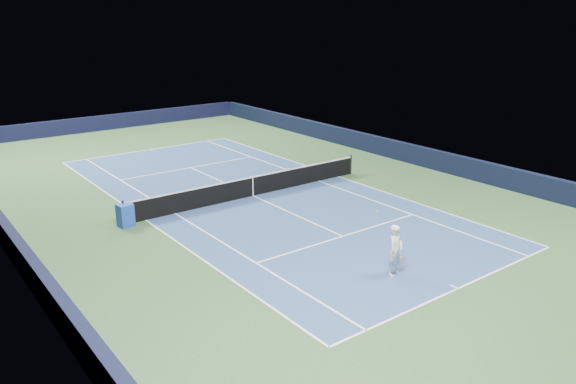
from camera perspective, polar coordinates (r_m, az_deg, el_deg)
ground at (r=27.07m, az=-3.58°, el=-0.40°), size 40.00×40.00×0.00m
wall_far at (r=44.37m, az=-18.02°, el=6.73°), size 22.00×0.35×1.10m
wall_right at (r=33.85m, az=11.88°, el=3.96°), size 0.35×40.00×1.10m
wall_left at (r=23.14m, az=-26.59°, el=-4.14°), size 0.35×40.00×1.10m
court_surface at (r=27.07m, az=-3.58°, el=-0.39°), size 10.97×23.77×0.01m
baseline_far at (r=37.21m, az=-13.79°, el=4.22°), size 10.97×0.08×0.00m
baseline_near at (r=19.05m, az=16.91°, el=-9.36°), size 10.97×0.08×0.00m
sideline_doubles_right at (r=30.28m, az=5.09°, el=1.58°), size 0.08×23.77×0.00m
sideline_doubles_left at (r=24.66m, az=-14.27°, el=-2.78°), size 0.08×23.77×0.00m
sideline_singles_right at (r=29.42m, az=3.11°, el=1.13°), size 0.08×23.77×0.00m
sideline_singles_left at (r=25.17m, az=-11.41°, el=-2.14°), size 0.08×23.77×0.00m
service_line_far at (r=32.38m, az=-9.87°, el=2.46°), size 8.23×0.08×0.00m
service_line_near at (r=22.32m, az=5.58°, el=-4.50°), size 8.23×0.08×0.00m
center_service_line at (r=27.06m, az=-3.58°, el=-0.38°), size 0.08×12.80×0.00m
center_mark_far at (r=37.08m, az=-13.70°, el=4.18°), size 0.08×0.30×0.00m
center_mark_near at (r=19.12m, az=16.55°, el=-9.21°), size 0.08×0.30×0.00m
tennis_net at (r=26.91m, az=-3.60°, el=0.62°), size 12.90×0.10×1.07m
sponsor_cube at (r=24.05m, az=-16.18°, el=-2.28°), size 0.65×0.60×0.96m
tennis_player at (r=19.10m, az=10.87°, el=-5.85°), size 0.84×1.31×2.00m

